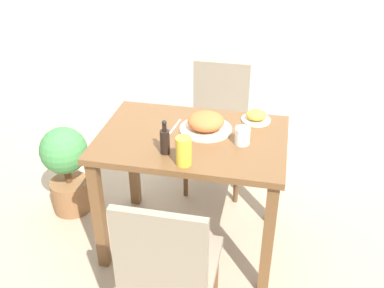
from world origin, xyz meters
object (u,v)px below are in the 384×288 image
(side_plate, at_px, (256,117))
(juice_glass, at_px, (184,151))
(drink_cup, at_px, (242,136))
(chair_near, at_px, (168,265))
(potted_plant_left, at_px, (66,166))
(sauce_bottle, at_px, (165,141))
(food_plate, at_px, (206,123))
(chair_far, at_px, (218,119))

(side_plate, bearing_deg, juice_glass, -120.32)
(drink_cup, bearing_deg, chair_near, -109.16)
(side_plate, xyz_separation_m, potted_plant_left, (-1.21, -0.11, -0.44))
(sauce_bottle, bearing_deg, potted_plant_left, 156.31)
(drink_cup, bearing_deg, juice_glass, -135.36)
(juice_glass, distance_m, potted_plant_left, 1.11)
(juice_glass, bearing_deg, chair_near, -87.19)
(drink_cup, distance_m, juice_glass, 0.37)
(food_plate, xyz_separation_m, sauce_bottle, (-0.16, -0.28, 0.03))
(sauce_bottle, distance_m, potted_plant_left, 0.98)
(chair_near, height_order, chair_far, same)
(juice_glass, bearing_deg, side_plate, 59.68)
(side_plate, distance_m, potted_plant_left, 1.29)
(food_plate, bearing_deg, chair_far, 92.04)
(chair_near, xyz_separation_m, food_plate, (0.02, 0.79, 0.30))
(drink_cup, xyz_separation_m, juice_glass, (-0.26, -0.26, 0.03))
(side_plate, xyz_separation_m, juice_glass, (-0.31, -0.53, 0.05))
(chair_near, height_order, potted_plant_left, chair_near)
(side_plate, bearing_deg, food_plate, -147.59)
(chair_near, height_order, drink_cup, chair_near)
(chair_near, bearing_deg, chair_far, -90.04)
(chair_near, distance_m, chair_far, 1.42)
(side_plate, relative_size, drink_cup, 1.83)
(food_plate, height_order, side_plate, food_plate)
(side_plate, distance_m, drink_cup, 0.28)
(chair_near, relative_size, side_plate, 5.25)
(chair_far, bearing_deg, side_plate, -57.55)
(side_plate, bearing_deg, chair_near, -106.76)
(drink_cup, height_order, sauce_bottle, sauce_bottle)
(chair_far, height_order, food_plate, chair_far)
(juice_glass, relative_size, sauce_bottle, 0.78)
(chair_far, relative_size, side_plate, 5.25)
(chair_far, xyz_separation_m, potted_plant_left, (-0.92, -0.57, -0.16))
(drink_cup, distance_m, potted_plant_left, 1.26)
(side_plate, relative_size, juice_glass, 1.14)
(chair_near, xyz_separation_m, sauce_bottle, (-0.14, 0.51, 0.33))
(drink_cup, bearing_deg, food_plate, 153.88)
(side_plate, height_order, sauce_bottle, sauce_bottle)
(chair_far, xyz_separation_m, side_plate, (0.29, -0.46, 0.29))
(juice_glass, bearing_deg, sauce_bottle, 145.12)
(chair_near, relative_size, food_plate, 3.03)
(juice_glass, bearing_deg, food_plate, 83.04)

